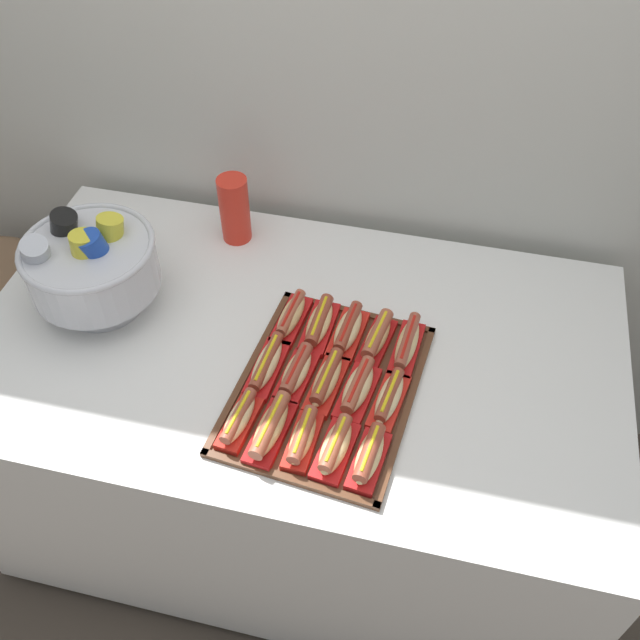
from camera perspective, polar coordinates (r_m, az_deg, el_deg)
ground_plane at (r=2.41m, az=-1.50°, el=-14.22°), size 10.00×10.00×0.00m
back_wall at (r=1.89m, az=2.26°, el=21.61°), size 6.00×0.10×2.60m
buffet_table at (r=2.06m, az=-1.73°, el=-8.68°), size 1.63×0.95×0.79m
floor_vase at (r=2.67m, az=-24.13°, el=-1.51°), size 0.58×0.58×1.07m
serving_tray at (r=1.66m, az=0.53°, el=-5.58°), size 0.45×0.56×0.01m
hot_dog_0 at (r=1.58m, az=-6.59°, el=-8.00°), size 0.07×0.16×0.06m
hot_dog_1 at (r=1.56m, az=-4.05°, el=-8.75°), size 0.09×0.19×0.06m
hot_dog_2 at (r=1.55m, az=-1.43°, el=-9.53°), size 0.06×0.15×0.06m
hot_dog_3 at (r=1.53m, az=1.25°, el=-10.26°), size 0.09×0.17×0.06m
hot_dog_4 at (r=1.52m, az=3.99°, el=-10.98°), size 0.08×0.16×0.06m
hot_dog_5 at (r=1.67m, az=-4.35°, el=-3.65°), size 0.07×0.19×0.06m
hot_dog_6 at (r=1.65m, az=-1.93°, el=-4.27°), size 0.08×0.16×0.06m
hot_dog_7 at (r=1.63m, az=0.54°, el=-4.90°), size 0.08×0.18×0.06m
hot_dog_8 at (r=1.62m, az=3.07°, el=-5.58°), size 0.09×0.18×0.06m
hot_dog_9 at (r=1.62m, az=5.62°, el=-6.33°), size 0.08×0.17×0.06m
hot_dog_10 at (r=1.77m, az=-2.36°, el=0.28°), size 0.08×0.18×0.06m
hot_dog_11 at (r=1.75m, az=-0.07°, el=-0.30°), size 0.07×0.18×0.06m
hot_dog_12 at (r=1.74m, az=2.27°, el=-0.86°), size 0.08×0.17×0.06m
hot_dog_13 at (r=1.72m, az=4.65°, el=-1.43°), size 0.08×0.17×0.06m
hot_dog_14 at (r=1.71m, az=7.06°, el=-2.02°), size 0.07×0.18×0.06m
punch_bowl at (r=1.84m, az=-18.12°, el=4.38°), size 0.33×0.33×0.26m
cup_stack at (r=2.00m, az=-6.95°, el=8.91°), size 0.08×0.08×0.20m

